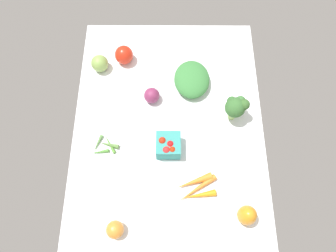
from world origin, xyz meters
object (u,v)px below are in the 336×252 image
leafy_greens_clump (191,79)px  bell_pepper_orange (246,215)px  okra_pile (104,146)px  bell_pepper_red (124,55)px  red_onion_center (151,96)px  broccoli_head (236,106)px  berry_basket (169,146)px  heirloom_tomato_green (99,63)px  carrot_bunch (196,188)px  heirloom_tomato_orange (115,230)px

leafy_greens_clump → bell_pepper_orange: bell_pepper_orange is taller
okra_pile → bell_pepper_orange: (26.48, 51.97, 4.01)cm
leafy_greens_clump → bell_pepper_orange: bearing=17.5°
bell_pepper_red → red_onion_center: (19.37, 12.43, -0.83)cm
bell_pepper_red → broccoli_head: broccoli_head is taller
broccoli_head → red_onion_center: bearing=-102.2°
okra_pile → bell_pepper_orange: bearing=63.0°
bell_pepper_red → okra_pile: 40.92cm
berry_basket → heirloom_tomato_green: 47.62cm
bell_pepper_red → okra_pile: (40.40, -5.55, -3.29)cm
red_onion_center → carrot_bunch: bearing=24.6°
okra_pile → heirloom_tomato_green: 36.74cm
carrot_bunch → okra_pile: 38.69cm
leafy_greens_clump → red_onion_center: bearing=-65.0°
leafy_greens_clump → heirloom_tomato_green: 39.92cm
berry_basket → heirloom_tomato_green: size_ratio=1.26×
okra_pile → heirloom_tomato_green: (-36.33, -4.63, 2.86)cm
berry_basket → bell_pepper_orange: bearing=46.3°
broccoli_head → bell_pepper_orange: (40.36, 0.91, -3.26)cm
bell_pepper_red → broccoli_head: (26.52, 45.52, 3.98)cm
bell_pepper_orange → okra_pile: bearing=-117.0°
bell_pepper_orange → berry_basket: bearing=-133.7°
bell_pepper_orange → heirloom_tomato_orange: bearing=-84.0°
leafy_greens_clump → berry_basket: bearing=-17.6°
broccoli_head → leafy_greens_clump: bearing=-132.1°
carrot_bunch → heirloom_tomato_green: bearing=-143.0°
heirloom_tomato_green → heirloom_tomato_orange: bearing=9.4°
carrot_bunch → red_onion_center: size_ratio=2.45×
red_onion_center → heirloom_tomato_green: heirloom_tomato_green is taller
bell_pepper_orange → carrot_bunch: bearing=-121.1°
heirloom_tomato_green → bell_pepper_orange: (62.81, 56.60, 1.15)cm
red_onion_center → bell_pepper_orange: (47.52, 33.99, 1.56)cm
berry_basket → bell_pepper_orange: bell_pepper_orange is taller
berry_basket → leafy_greens_clump: size_ratio=0.51×
leafy_greens_clump → okra_pile: bearing=-50.2°
red_onion_center → heirloom_tomato_orange: bearing=-12.3°
berry_basket → leafy_greens_clump: berry_basket is taller
carrot_bunch → broccoli_head: 34.79cm
carrot_bunch → red_onion_center: (-37.32, -17.11, 1.92)cm
bell_pepper_red → carrot_bunch: bell_pepper_red is taller
okra_pile → leafy_greens_clump: leafy_greens_clump is taller
red_onion_center → okra_pile: size_ratio=0.59×
berry_basket → okra_pile: size_ratio=0.84×
broccoli_head → okra_pile: (13.88, -51.07, -7.27)cm
bell_pepper_red → heirloom_tomato_orange: 71.63cm
berry_basket → broccoli_head: (-14.70, 25.91, 4.20)cm
bell_pepper_red → leafy_greens_clump: size_ratio=0.45×
carrot_bunch → leafy_greens_clump: 45.11cm
red_onion_center → berry_basket: 23.02cm
heirloom_tomato_orange → heirloom_tomato_green: heirloom_tomato_green is taller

